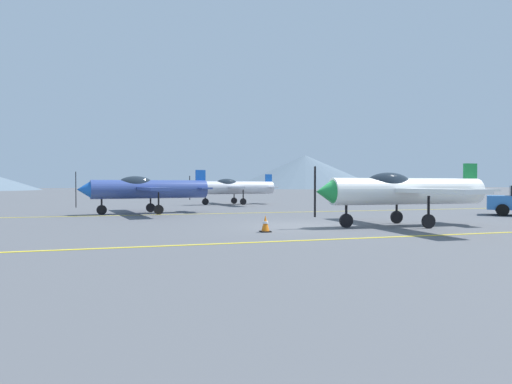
% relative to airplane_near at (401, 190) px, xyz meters
% --- Properties ---
extents(ground_plane, '(400.00, 400.00, 0.00)m').
position_rel_airplane_near_xyz_m(ground_plane, '(-3.87, 1.19, -1.45)').
color(ground_plane, '#54565B').
extents(apron_line_near, '(80.00, 0.16, 0.01)m').
position_rel_airplane_near_xyz_m(apron_line_near, '(-3.87, -3.03, -1.44)').
color(apron_line_near, yellow).
rests_on(apron_line_near, ground_plane).
extents(apron_line_far, '(80.00, 0.16, 0.01)m').
position_rel_airplane_near_xyz_m(apron_line_far, '(-3.87, 9.23, -1.44)').
color(apron_line_far, yellow).
rests_on(apron_line_far, ground_plane).
extents(airplane_near, '(7.42, 8.56, 2.57)m').
position_rel_airplane_near_xyz_m(airplane_near, '(0.00, 0.00, 0.00)').
color(airplane_near, white).
rests_on(airplane_near, ground_plane).
extents(airplane_mid, '(7.50, 8.59, 2.57)m').
position_rel_airplane_near_xyz_m(airplane_mid, '(-9.69, 10.49, 0.00)').
color(airplane_mid, '#33478C').
rests_on(airplane_mid, ground_plane).
extents(airplane_far, '(7.49, 8.60, 2.57)m').
position_rel_airplane_near_xyz_m(airplane_far, '(-2.33, 20.00, 0.00)').
color(airplane_far, silver).
rests_on(airplane_far, ground_plane).
extents(traffic_cone_front, '(0.36, 0.36, 0.59)m').
position_rel_airplane_near_xyz_m(traffic_cone_front, '(-5.91, -0.52, -1.16)').
color(traffic_cone_front, black).
rests_on(traffic_cone_front, ground_plane).
extents(hill_centerleft, '(62.16, 62.16, 13.85)m').
position_rel_airplane_near_xyz_m(hill_centerleft, '(58.33, 149.26, 5.48)').
color(hill_centerleft, slate).
rests_on(hill_centerleft, ground_plane).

